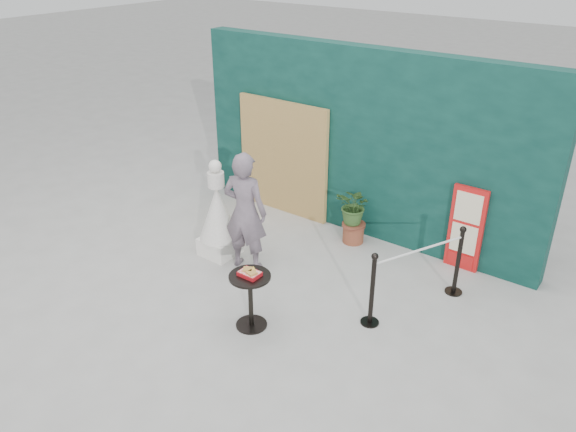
{
  "coord_description": "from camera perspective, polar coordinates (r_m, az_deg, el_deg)",
  "views": [
    {
      "loc": [
        4.09,
        -4.32,
        4.47
      ],
      "look_at": [
        0.0,
        1.2,
        1.0
      ],
      "focal_mm": 35.0,
      "sensor_mm": 36.0,
      "label": 1
    }
  ],
  "objects": [
    {
      "name": "ground",
      "position": [
        7.44,
        -5.6,
        -10.28
      ],
      "size": [
        60.0,
        60.0,
        0.0
      ],
      "primitive_type": "plane",
      "color": "#ADAAA5",
      "rests_on": "ground"
    },
    {
      "name": "menu_board",
      "position": [
        8.5,
        17.6,
        -1.26
      ],
      "size": [
        0.5,
        0.07,
        1.3
      ],
      "color": "red",
      "rests_on": "ground"
    },
    {
      "name": "stanchion_barrier",
      "position": [
        7.51,
        12.96,
        -5.92
      ],
      "size": [
        0.84,
        1.54,
        1.03
      ],
      "color": "black",
      "rests_on": "ground"
    },
    {
      "name": "planter",
      "position": [
        8.91,
        6.78,
        0.51
      ],
      "size": [
        0.56,
        0.48,
        0.95
      ],
      "color": "brown",
      "rests_on": "ground"
    },
    {
      "name": "food_basket",
      "position": [
        6.85,
        -3.89,
        -5.79
      ],
      "size": [
        0.26,
        0.19,
        0.11
      ],
      "color": "#AB1219",
      "rests_on": "cafe_table"
    },
    {
      "name": "bamboo_fence",
      "position": [
        9.74,
        -0.53,
        5.93
      ],
      "size": [
        1.8,
        0.08,
        2.0
      ],
      "primitive_type": "cube",
      "color": "tan",
      "rests_on": "ground"
    },
    {
      "name": "statue",
      "position": [
        8.54,
        -7.11,
        -0.11
      ],
      "size": [
        0.61,
        0.61,
        1.55
      ],
      "color": "silver",
      "rests_on": "ground"
    },
    {
      "name": "woman",
      "position": [
        8.05,
        -4.37,
        0.42
      ],
      "size": [
        0.74,
        0.58,
        1.81
      ],
      "primitive_type": "imported",
      "rotation": [
        0.0,
        0.0,
        3.39
      ],
      "color": "slate",
      "rests_on": "ground"
    },
    {
      "name": "back_wall",
      "position": [
        9.02,
        7.46,
        7.34
      ],
      "size": [
        6.0,
        0.3,
        3.0
      ],
      "primitive_type": "cube",
      "color": "#092B26",
      "rests_on": "ground"
    },
    {
      "name": "cafe_table",
      "position": [
        7.01,
        -3.84,
        -7.78
      ],
      "size": [
        0.52,
        0.52,
        0.75
      ],
      "color": "black",
      "rests_on": "ground"
    }
  ]
}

